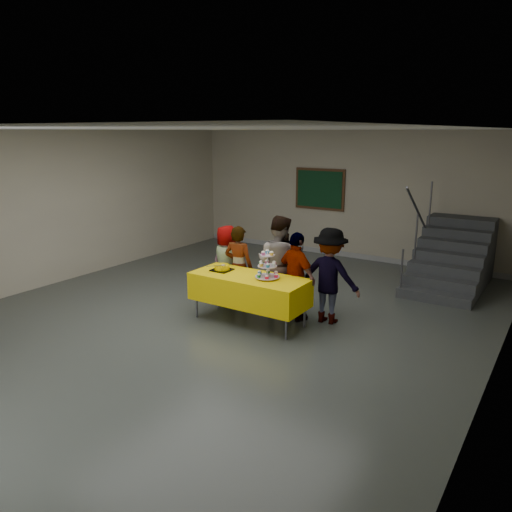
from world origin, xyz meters
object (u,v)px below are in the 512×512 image
Objects in this scene: staircase at (453,259)px; cupcake_stand at (267,268)px; schoolchild_d at (296,277)px; bear_cake at (222,267)px; schoolchild_b at (239,267)px; schoolchild_e at (330,276)px; noticeboard at (320,189)px; bake_table at (249,289)px; schoolchild_a at (227,263)px; schoolchild_c at (279,263)px.

cupcake_stand is at bearing -115.90° from staircase.
bear_cake is at bearing 44.90° from schoolchild_d.
schoolchild_e is at bearing -179.87° from schoolchild_b.
schoolchild_b is 4.45m from noticeboard.
cupcake_stand is 0.31× the size of schoolchild_d.
staircase reaches higher than bear_cake.
bear_cake is 0.28× the size of noticeboard.
bake_table is at bearing -2.71° from bear_cake.
bake_table is 4.58m from staircase.
noticeboard is at bearing -46.67° from schoolchild_d.
schoolchild_a is 0.96× the size of schoolchild_b.
schoolchild_e is 1.17× the size of noticeboard.
cupcake_stand is at bearing 83.02° from schoolchild_d.
schoolchild_e is at bearing 34.35° from bake_table.
schoolchild_a is at bearing -32.49° from schoolchild_b.
cupcake_stand is 1.44m from schoolchild_a.
bear_cake is at bearing 177.29° from bake_table.
schoolchild_a is 4.24m from noticeboard.
bake_table is at bearing 151.57° from schoolchild_a.
schoolchild_a is at bearing -0.22° from schoolchild_c.
noticeboard reaches higher than schoolchild_b.
noticeboard is at bearing 106.91° from cupcake_stand.
staircase is at bearing -111.84° from schoolchild_e.
schoolchild_b reaches higher than bear_cake.
schoolchild_d is at bearing -115.51° from staircase.
schoolchild_a is 0.95× the size of schoolchild_d.
schoolchild_c is 1.07× the size of schoolchild_e.
schoolchild_b is 0.94× the size of schoolchild_e.
noticeboard is (-1.15, 4.84, 1.04)m from bake_table.
bake_table is at bearing 130.35° from schoolchild_b.
staircase is at bearing 60.78° from bake_table.
schoolchild_a is 0.57× the size of staircase.
schoolchild_c is 4.32m from noticeboard.
bake_table is 5.25× the size of bear_cake.
bear_cake is (-0.86, -0.01, -0.11)m from cupcake_stand.
schoolchild_b is at bearing 137.29° from bake_table.
schoolchild_e reaches higher than bake_table.
schoolchild_c is at bearing -168.01° from schoolchild_a.
schoolchild_d is at bearing 22.01° from schoolchild_e.
schoolchild_c is at bearing 107.12° from cupcake_stand.
staircase is (1.92, 3.96, -0.45)m from cupcake_stand.
schoolchild_e is at bearing 23.39° from bear_cake.
cupcake_stand is 0.31× the size of schoolchild_b.
schoolchild_a is at bearing 152.16° from cupcake_stand.
schoolchild_a is at bearing 143.36° from bake_table.
schoolchild_e is (1.99, 0.02, 0.08)m from schoolchild_a.
schoolchild_e is at bearing -171.27° from schoolchild_a.
schoolchild_d is 4.74m from noticeboard.
cupcake_stand is 0.77m from schoolchild_c.
cupcake_stand is 0.19× the size of staircase.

